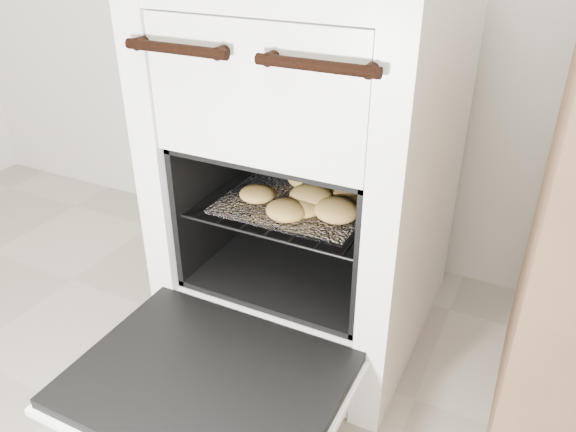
% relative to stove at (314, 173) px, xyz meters
% --- Properties ---
extents(stove, '(0.55, 0.61, 0.84)m').
position_rel_stove_xyz_m(stove, '(0.00, 0.00, 0.00)').
color(stove, white).
rests_on(stove, ground).
extents(oven_door, '(0.49, 0.38, 0.03)m').
position_rel_stove_xyz_m(oven_door, '(0.00, -0.46, -0.23)').
color(oven_door, black).
rests_on(oven_door, stove).
extents(oven_rack, '(0.40, 0.38, 0.01)m').
position_rel_stove_xyz_m(oven_rack, '(0.00, -0.06, -0.04)').
color(oven_rack, black).
rests_on(oven_rack, stove).
extents(foil_sheet, '(0.31, 0.27, 0.01)m').
position_rel_stove_xyz_m(foil_sheet, '(0.00, -0.08, -0.03)').
color(foil_sheet, silver).
rests_on(foil_sheet, oven_rack).
extents(baked_rolls, '(0.30, 0.26, 0.05)m').
position_rel_stove_xyz_m(baked_rolls, '(0.04, -0.10, -0.01)').
color(baked_rolls, '#B58D48').
rests_on(baked_rolls, foil_sheet).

